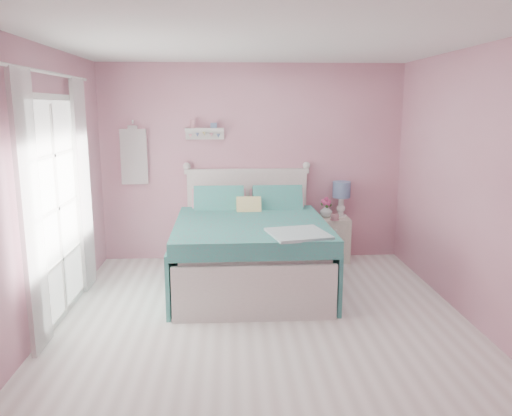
{
  "coord_description": "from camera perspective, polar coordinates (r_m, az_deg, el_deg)",
  "views": [
    {
      "loc": [
        -0.3,
        -4.39,
        2.04
      ],
      "look_at": [
        -0.01,
        1.2,
        0.9
      ],
      "focal_mm": 35.0,
      "sensor_mm": 36.0,
      "label": 1
    }
  ],
  "objects": [
    {
      "name": "nightstand",
      "position": [
        6.79,
        8.74,
        -3.51
      ],
      "size": [
        0.41,
        0.41,
        0.59
      ],
      "color": "beige",
      "rests_on": "floor"
    },
    {
      "name": "bed",
      "position": [
        5.81,
        -0.66,
        -4.77
      ],
      "size": [
        1.7,
        2.13,
        1.23
      ],
      "rotation": [
        0.0,
        0.0,
        0.01
      ],
      "color": "silver",
      "rests_on": "floor"
    },
    {
      "name": "room_shell",
      "position": [
        4.42,
        0.92,
        5.58
      ],
      "size": [
        4.5,
        4.5,
        4.5
      ],
      "color": "#BD788A",
      "rests_on": "floor"
    },
    {
      "name": "table_lamp",
      "position": [
        6.74,
        9.74,
        1.79
      ],
      "size": [
        0.24,
        0.24,
        0.47
      ],
      "color": "white",
      "rests_on": "nightstand"
    },
    {
      "name": "french_door",
      "position": [
        5.16,
        -21.81,
        -0.12
      ],
      "size": [
        0.04,
        1.32,
        2.16
      ],
      "color": "silver",
      "rests_on": "floor"
    },
    {
      "name": "roses",
      "position": [
        6.69,
        8.04,
        0.7
      ],
      "size": [
        0.14,
        0.11,
        0.12
      ],
      "color": "#E04C8C",
      "rests_on": "vase"
    },
    {
      "name": "curtain_far",
      "position": [
        5.83,
        -19.12,
        2.37
      ],
      "size": [
        0.04,
        0.4,
        2.32
      ],
      "primitive_type": "cube",
      "color": "white",
      "rests_on": "floor"
    },
    {
      "name": "vase",
      "position": [
        6.72,
        8.02,
        -0.31
      ],
      "size": [
        0.18,
        0.18,
        0.17
      ],
      "primitive_type": "imported",
      "rotation": [
        0.0,
        0.0,
        -0.08
      ],
      "color": "silver",
      "rests_on": "nightstand"
    },
    {
      "name": "floor",
      "position": [
        4.85,
        0.86,
        -13.38
      ],
      "size": [
        4.5,
        4.5,
        0.0
      ],
      "primitive_type": "plane",
      "color": "silver",
      "rests_on": "ground"
    },
    {
      "name": "curtain_near",
      "position": [
        4.44,
        -24.32,
        -0.7
      ],
      "size": [
        0.04,
        0.4,
        2.32
      ],
      "primitive_type": "cube",
      "color": "white",
      "rests_on": "floor"
    },
    {
      "name": "wall_shelf",
      "position": [
        6.6,
        -5.92,
        8.77
      ],
      "size": [
        0.5,
        0.15,
        0.25
      ],
      "color": "silver",
      "rests_on": "room_shell"
    },
    {
      "name": "hanging_dress",
      "position": [
        6.72,
        -13.78,
        5.7
      ],
      "size": [
        0.34,
        0.03,
        0.72
      ],
      "primitive_type": "cube",
      "color": "white",
      "rests_on": "room_shell"
    },
    {
      "name": "teacup",
      "position": [
        6.56,
        8.99,
        -1.01
      ],
      "size": [
        0.14,
        0.14,
        0.08
      ],
      "primitive_type": "imported",
      "rotation": [
        0.0,
        0.0,
        0.39
      ],
      "color": "#C3828D",
      "rests_on": "nightstand"
    }
  ]
}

